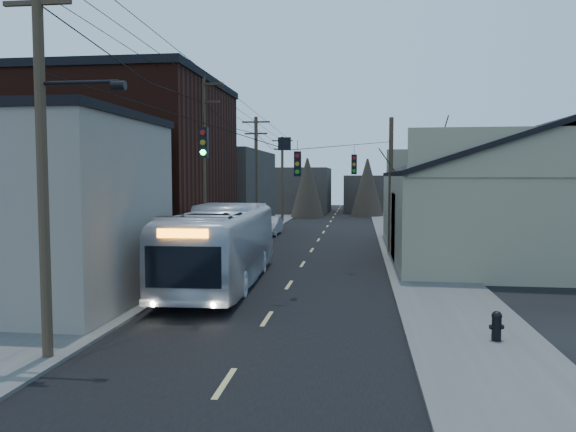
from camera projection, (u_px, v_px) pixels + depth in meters
name	position (u px, v px, depth m)	size (l,w,h in m)	color
ground	(201.00, 420.00, 11.13)	(160.00, 160.00, 0.00)	black
road_surface	(316.00, 243.00, 40.82)	(9.00, 110.00, 0.02)	black
sidewalk_left	(229.00, 241.00, 41.64)	(4.00, 110.00, 0.12)	#474744
sidewalk_right	(407.00, 244.00, 39.99)	(4.00, 110.00, 0.12)	#474744
building_clapboard	(33.00, 212.00, 20.93)	(8.00, 8.00, 7.00)	gray
building_brick	(128.00, 174.00, 31.84)	(10.00, 12.00, 10.00)	black
building_left_far	(211.00, 192.00, 47.71)	(9.00, 14.00, 7.00)	#332D29
warehouse	(524.00, 212.00, 34.04)	(16.16, 20.60, 7.73)	gray
building_far_left	(292.00, 190.00, 76.00)	(10.00, 12.00, 6.00)	#332D29
building_far_right	(387.00, 193.00, 79.34)	(12.00, 14.00, 5.00)	#332D29
bare_tree	(424.00, 200.00, 29.85)	(0.40, 0.40, 7.20)	black
utility_lines	(260.00, 175.00, 35.07)	(11.24, 45.28, 10.50)	#382B1E
bus	(222.00, 246.00, 24.88)	(2.99, 12.77, 3.56)	silver
parked_car	(269.00, 226.00, 46.36)	(1.63, 4.68, 1.54)	#9B9CA2
fire_hydrant	(497.00, 325.00, 16.12)	(0.42, 0.30, 0.87)	black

